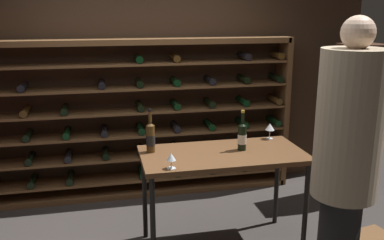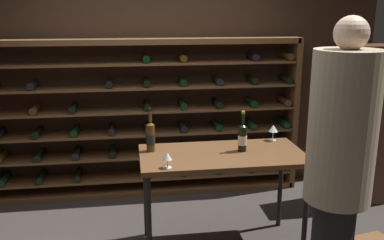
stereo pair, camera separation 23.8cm
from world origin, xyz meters
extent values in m
cube|color=#3D2B1E|center=(0.00, 1.63, 1.47)|extent=(5.27, 0.10, 2.94)
cube|color=brown|center=(1.60, 1.42, 0.88)|extent=(0.06, 0.32, 1.76)
cube|color=brown|center=(-0.09, 1.42, 1.73)|extent=(3.37, 0.32, 0.06)
cube|color=brown|center=(-0.09, 1.42, 0.03)|extent=(3.37, 0.32, 0.06)
cube|color=brown|center=(-0.09, 1.42, 0.20)|extent=(3.29, 0.32, 0.02)
cylinder|color=black|center=(-1.67, 1.42, 0.25)|extent=(0.08, 0.30, 0.08)
cylinder|color=black|center=(-1.28, 1.42, 0.25)|extent=(0.08, 0.30, 0.08)
cylinder|color=black|center=(-0.88, 1.42, 0.25)|extent=(0.08, 0.30, 0.08)
cylinder|color=black|center=(-0.09, 1.42, 0.25)|extent=(0.08, 0.30, 0.08)
cylinder|color=black|center=(0.31, 1.42, 0.25)|extent=(0.08, 0.30, 0.08)
cylinder|color=black|center=(0.71, 1.42, 0.25)|extent=(0.08, 0.30, 0.08)
cylinder|color=black|center=(1.10, 1.42, 0.25)|extent=(0.08, 0.30, 0.08)
cylinder|color=#4C3314|center=(1.50, 1.42, 0.25)|extent=(0.08, 0.30, 0.08)
cube|color=brown|center=(-0.09, 1.42, 0.46)|extent=(3.29, 0.32, 0.02)
cylinder|color=#4C3314|center=(-1.67, 1.42, 0.51)|extent=(0.08, 0.30, 0.08)
cylinder|color=black|center=(-1.28, 1.42, 0.51)|extent=(0.08, 0.30, 0.08)
cylinder|color=black|center=(-0.88, 1.42, 0.51)|extent=(0.08, 0.30, 0.08)
cylinder|color=black|center=(-0.48, 1.42, 0.51)|extent=(0.08, 0.30, 0.08)
cylinder|color=black|center=(-0.09, 1.42, 0.51)|extent=(0.08, 0.30, 0.08)
cylinder|color=black|center=(0.31, 1.42, 0.51)|extent=(0.08, 0.30, 0.08)
cylinder|color=#4C3314|center=(0.71, 1.42, 0.51)|extent=(0.08, 0.30, 0.08)
cylinder|color=black|center=(1.10, 1.42, 0.51)|extent=(0.08, 0.30, 0.08)
cylinder|color=black|center=(1.50, 1.42, 0.51)|extent=(0.08, 0.30, 0.08)
cube|color=brown|center=(-0.09, 1.42, 0.72)|extent=(3.29, 0.32, 0.02)
cylinder|color=black|center=(-1.28, 1.42, 0.77)|extent=(0.08, 0.30, 0.08)
cylinder|color=black|center=(-0.88, 1.42, 0.77)|extent=(0.08, 0.30, 0.08)
cylinder|color=black|center=(-0.48, 1.42, 0.77)|extent=(0.08, 0.30, 0.08)
cylinder|color=black|center=(-0.09, 1.42, 0.77)|extent=(0.08, 0.30, 0.08)
cylinder|color=black|center=(0.31, 1.42, 0.77)|extent=(0.08, 0.30, 0.08)
cylinder|color=black|center=(0.71, 1.42, 0.77)|extent=(0.08, 0.30, 0.08)
cylinder|color=black|center=(1.10, 1.42, 0.77)|extent=(0.08, 0.30, 0.08)
cylinder|color=black|center=(1.50, 1.42, 0.77)|extent=(0.08, 0.30, 0.08)
cube|color=brown|center=(-0.09, 1.42, 0.98)|extent=(3.29, 0.32, 0.02)
cylinder|color=#4C3314|center=(-1.28, 1.42, 1.03)|extent=(0.08, 0.30, 0.08)
cylinder|color=black|center=(-0.88, 1.42, 1.03)|extent=(0.08, 0.30, 0.08)
cylinder|color=black|center=(-0.09, 1.42, 1.03)|extent=(0.08, 0.30, 0.08)
cylinder|color=black|center=(0.31, 1.42, 1.03)|extent=(0.08, 0.30, 0.08)
cylinder|color=black|center=(0.71, 1.42, 1.03)|extent=(0.08, 0.30, 0.08)
cylinder|color=black|center=(1.10, 1.42, 1.03)|extent=(0.08, 0.30, 0.08)
cylinder|color=#4C3314|center=(1.50, 1.42, 1.03)|extent=(0.08, 0.30, 0.08)
cube|color=brown|center=(-0.09, 1.42, 1.24)|extent=(3.29, 0.32, 0.02)
cylinder|color=black|center=(-1.28, 1.42, 1.29)|extent=(0.08, 0.30, 0.08)
cylinder|color=black|center=(-0.48, 1.42, 1.29)|extent=(0.08, 0.30, 0.08)
cylinder|color=black|center=(-0.09, 1.42, 1.29)|extent=(0.08, 0.30, 0.08)
cylinder|color=black|center=(0.31, 1.42, 1.29)|extent=(0.08, 0.30, 0.08)
cylinder|color=black|center=(0.71, 1.42, 1.29)|extent=(0.08, 0.30, 0.08)
cylinder|color=black|center=(1.10, 1.42, 1.29)|extent=(0.08, 0.30, 0.08)
cylinder|color=black|center=(1.50, 1.42, 1.29)|extent=(0.08, 0.30, 0.08)
cube|color=brown|center=(-0.09, 1.42, 1.50)|extent=(3.29, 0.32, 0.02)
cylinder|color=black|center=(-0.09, 1.42, 1.55)|extent=(0.08, 0.30, 0.08)
cylinder|color=#4C3314|center=(0.31, 1.42, 1.55)|extent=(0.08, 0.30, 0.08)
cylinder|color=black|center=(1.10, 1.42, 1.55)|extent=(0.08, 0.30, 0.08)
cylinder|color=#4C3314|center=(1.50, 1.42, 1.55)|extent=(0.08, 0.30, 0.08)
cube|color=brown|center=(0.48, 0.12, 0.86)|extent=(1.39, 0.70, 0.04)
cylinder|color=black|center=(-0.16, -0.18, 0.42)|extent=(0.04, 0.04, 0.84)
cylinder|color=black|center=(1.13, -0.18, 0.42)|extent=(0.04, 0.04, 0.84)
cylinder|color=black|center=(-0.16, 0.42, 0.42)|extent=(0.04, 0.04, 0.84)
cylinder|color=black|center=(1.13, 0.42, 0.42)|extent=(0.04, 0.04, 0.84)
cylinder|color=tan|center=(1.01, -0.85, 1.35)|extent=(0.42, 0.42, 0.95)
sphere|color=beige|center=(1.01, -0.85, 1.92)|extent=(0.21, 0.21, 0.21)
cube|color=maroon|center=(1.05, -0.64, 1.47)|extent=(0.05, 0.02, 0.53)
cube|color=#4C2D1E|center=(2.23, 0.86, 0.85)|extent=(0.44, 0.36, 1.71)
cylinder|color=#4C3314|center=(-0.11, 0.27, 1.00)|extent=(0.07, 0.07, 0.23)
cone|color=#4C3314|center=(-0.11, 0.27, 1.13)|extent=(0.07, 0.07, 0.03)
cylinder|color=#4C3314|center=(-0.11, 0.27, 1.19)|extent=(0.03, 0.03, 0.10)
cylinder|color=black|center=(-0.11, 0.27, 1.25)|extent=(0.03, 0.03, 0.02)
cylinder|color=black|center=(-0.11, 0.27, 0.99)|extent=(0.08, 0.08, 0.09)
cylinder|color=black|center=(0.66, 0.15, 0.99)|extent=(0.07, 0.07, 0.22)
cone|color=black|center=(0.66, 0.15, 1.11)|extent=(0.07, 0.07, 0.03)
cylinder|color=black|center=(0.66, 0.15, 1.17)|extent=(0.03, 0.03, 0.09)
cylinder|color=#B7932D|center=(0.66, 0.15, 1.22)|extent=(0.03, 0.03, 0.02)
cylinder|color=silver|center=(0.66, 0.15, 0.98)|extent=(0.08, 0.08, 0.08)
cylinder|color=silver|center=(1.02, 0.41, 0.89)|extent=(0.07, 0.07, 0.00)
cylinder|color=silver|center=(1.02, 0.41, 0.93)|extent=(0.01, 0.01, 0.08)
cone|color=silver|center=(1.02, 0.41, 1.00)|extent=(0.09, 0.09, 0.06)
cylinder|color=#590A14|center=(1.02, 0.41, 0.99)|extent=(0.05, 0.05, 0.02)
cylinder|color=silver|center=(-0.01, -0.15, 0.89)|extent=(0.07, 0.07, 0.00)
cylinder|color=silver|center=(-0.01, -0.15, 0.92)|extent=(0.01, 0.01, 0.06)
cone|color=silver|center=(-0.01, -0.15, 0.98)|extent=(0.07, 0.07, 0.06)
cylinder|color=#590A14|center=(-0.01, -0.15, 0.97)|extent=(0.04, 0.04, 0.02)
camera|label=1|loc=(-0.50, -3.12, 2.05)|focal=39.43mm
camera|label=2|loc=(-0.26, -3.17, 2.05)|focal=39.43mm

